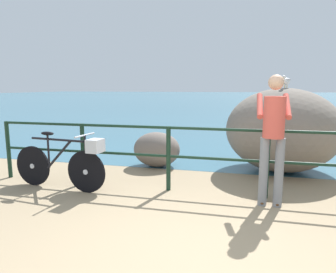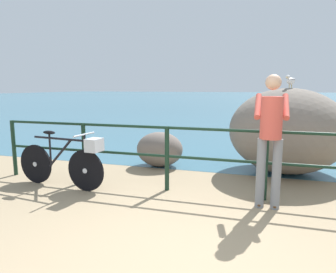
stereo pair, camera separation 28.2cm
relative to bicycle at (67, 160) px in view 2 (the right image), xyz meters
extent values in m
cube|color=#937F60|center=(2.31, 18.38, -0.51)|extent=(120.00, 120.00, 0.10)
cube|color=#38667A|center=(2.31, 46.58, -0.46)|extent=(120.00, 90.00, 0.01)
cylinder|color=black|center=(-1.38, 0.37, 0.05)|extent=(0.07, 0.07, 1.02)
cylinder|color=black|center=(0.10, 0.37, 0.05)|extent=(0.07, 0.07, 1.02)
cylinder|color=black|center=(1.57, 0.37, 0.05)|extent=(0.07, 0.07, 1.02)
cylinder|color=black|center=(3.05, 0.37, 0.05)|extent=(0.07, 0.07, 1.02)
cylinder|color=black|center=(2.31, 0.37, 0.54)|extent=(7.37, 0.04, 0.04)
cylinder|color=black|center=(2.31, 0.37, 0.09)|extent=(7.37, 0.04, 0.04)
cylinder|color=black|center=(-0.67, 0.08, -0.13)|extent=(0.66, 0.11, 0.66)
cylinder|color=#B7BCC6|center=(-0.67, 0.08, -0.13)|extent=(0.09, 0.06, 0.08)
cylinder|color=black|center=(0.37, -0.04, -0.13)|extent=(0.66, 0.11, 0.66)
cylinder|color=#B7BCC6|center=(0.37, -0.04, -0.13)|extent=(0.09, 0.06, 0.08)
cylinder|color=black|center=(-0.15, 0.02, 0.34)|extent=(0.99, 0.15, 0.04)
cylinder|color=black|center=(-0.12, 0.01, 0.10)|extent=(0.50, 0.10, 0.50)
cylinder|color=black|center=(-0.33, 0.04, 0.13)|extent=(0.03, 0.03, 0.53)
ellipsoid|color=black|center=(-0.33, 0.04, 0.43)|extent=(0.25, 0.13, 0.06)
cylinder|color=black|center=(0.37, -0.04, 0.15)|extent=(0.03, 0.03, 0.57)
cylinder|color=#B7BCC6|center=(0.37, -0.04, 0.44)|extent=(0.08, 0.48, 0.03)
cube|color=#B7BCC6|center=(0.55, -0.06, 0.29)|extent=(0.23, 0.26, 0.20)
cylinder|color=slate|center=(2.98, 0.07, 0.01)|extent=(0.12, 0.12, 0.95)
ellipsoid|color=#513319|center=(2.98, 0.13, -0.42)|extent=(0.10, 0.26, 0.08)
cylinder|color=slate|center=(3.18, 0.07, 0.01)|extent=(0.12, 0.12, 0.95)
ellipsoid|color=#513319|center=(3.18, 0.13, -0.42)|extent=(0.10, 0.26, 0.08)
cylinder|color=#CC4C3F|center=(3.08, 0.07, 0.76)|extent=(0.28, 0.28, 0.55)
sphere|color=tan|center=(3.08, 0.07, 1.22)|extent=(0.20, 0.20, 0.20)
cylinder|color=#CC4C3F|center=(2.90, 0.31, 0.90)|extent=(0.09, 0.52, 0.34)
cylinder|color=#CC4C3F|center=(3.26, 0.30, 0.90)|extent=(0.09, 0.52, 0.34)
ellipsoid|color=slate|center=(3.43, 2.02, 0.33)|extent=(2.14, 2.00, 1.60)
ellipsoid|color=#6C6058|center=(0.99, 1.75, -0.11)|extent=(0.96, 0.78, 0.71)
cylinder|color=gold|center=(3.46, 2.00, 1.16)|extent=(0.01, 0.01, 0.06)
cylinder|color=gold|center=(3.42, 2.02, 1.16)|extent=(0.01, 0.01, 0.06)
ellipsoid|color=white|center=(3.44, 2.01, 1.26)|extent=(0.22, 0.28, 0.13)
ellipsoid|color=#9E9EA3|center=(3.45, 2.03, 1.29)|extent=(0.22, 0.27, 0.06)
sphere|color=white|center=(3.38, 1.90, 1.33)|extent=(0.08, 0.08, 0.08)
cone|color=gold|center=(3.36, 1.86, 1.32)|extent=(0.05, 0.06, 0.02)
camera|label=1|loc=(2.68, -4.19, 1.16)|focal=32.90mm
camera|label=2|loc=(2.95, -4.12, 1.16)|focal=32.90mm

